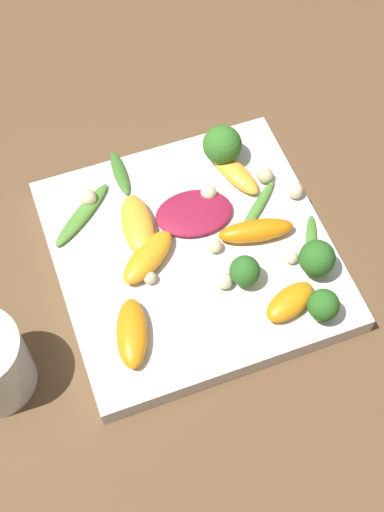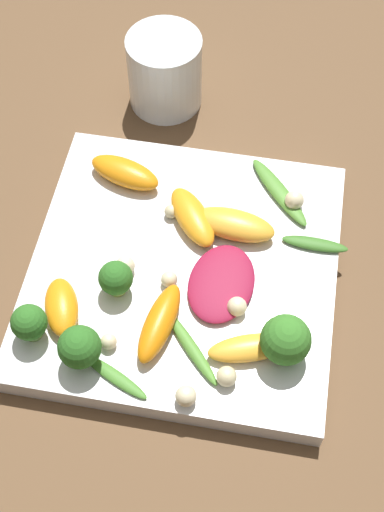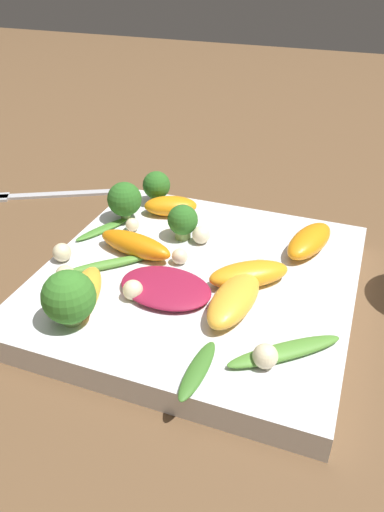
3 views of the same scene
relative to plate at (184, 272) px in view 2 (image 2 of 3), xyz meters
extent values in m
plane|color=brown|center=(0.00, 0.00, -0.01)|extent=(2.40, 2.40, 0.00)
cube|color=white|center=(0.00, 0.00, 0.00)|extent=(0.28, 0.28, 0.02)
cylinder|color=white|center=(0.06, -0.23, 0.03)|extent=(0.08, 0.08, 0.08)
ellipsoid|color=maroon|center=(-0.04, 0.02, 0.02)|extent=(0.07, 0.09, 0.01)
ellipsoid|color=orange|center=(0.00, -0.05, 0.02)|extent=(0.07, 0.08, 0.02)
ellipsoid|color=orange|center=(0.10, 0.07, 0.02)|extent=(0.05, 0.06, 0.02)
ellipsoid|color=orange|center=(0.01, 0.07, 0.02)|extent=(0.04, 0.08, 0.02)
ellipsoid|color=orange|center=(0.07, -0.09, 0.02)|extent=(0.08, 0.05, 0.02)
ellipsoid|color=#FCAD33|center=(-0.07, 0.08, 0.02)|extent=(0.08, 0.05, 0.02)
ellipsoid|color=#FCAD33|center=(-0.04, -0.05, 0.02)|extent=(0.08, 0.04, 0.02)
cylinder|color=#84AD5B|center=(0.12, 0.09, 0.02)|extent=(0.02, 0.02, 0.01)
sphere|color=#2D6B23|center=(0.12, 0.09, 0.03)|extent=(0.03, 0.03, 0.03)
cylinder|color=#7A9E51|center=(0.07, 0.11, 0.02)|extent=(0.01, 0.01, 0.01)
sphere|color=#2D6B23|center=(0.07, 0.11, 0.04)|extent=(0.04, 0.04, 0.04)
cylinder|color=#84AD5B|center=(-0.10, 0.07, 0.02)|extent=(0.02, 0.02, 0.01)
sphere|color=#387A28|center=(-0.10, 0.07, 0.04)|extent=(0.04, 0.04, 0.04)
cylinder|color=#84AD5B|center=(0.05, 0.04, 0.02)|extent=(0.02, 0.02, 0.01)
sphere|color=#2D6B23|center=(0.05, 0.04, 0.03)|extent=(0.03, 0.03, 0.03)
ellipsoid|color=#518E33|center=(-0.02, 0.08, 0.02)|extent=(0.06, 0.07, 0.01)
ellipsoid|color=#518E33|center=(-0.08, -0.10, 0.02)|extent=(0.07, 0.08, 0.01)
ellipsoid|color=#47842D|center=(0.04, 0.12, 0.01)|extent=(0.07, 0.04, 0.01)
ellipsoid|color=#3D7528|center=(-0.12, -0.04, 0.02)|extent=(0.06, 0.02, 0.01)
sphere|color=beige|center=(-0.06, 0.10, 0.02)|extent=(0.02, 0.02, 0.02)
sphere|color=beige|center=(-0.05, 0.04, 0.02)|extent=(0.02, 0.02, 0.02)
sphere|color=beige|center=(0.02, -0.05, 0.02)|extent=(0.01, 0.01, 0.01)
sphere|color=beige|center=(-0.09, -0.08, 0.02)|extent=(0.02, 0.02, 0.02)
sphere|color=beige|center=(0.05, 0.01, 0.02)|extent=(0.02, 0.02, 0.02)
sphere|color=beige|center=(0.05, 0.09, 0.02)|extent=(0.01, 0.01, 0.01)
sphere|color=beige|center=(0.01, 0.02, 0.02)|extent=(0.02, 0.02, 0.02)
sphere|color=beige|center=(-0.03, 0.13, 0.02)|extent=(0.02, 0.02, 0.02)
camera|label=1|loc=(0.36, -0.13, 0.64)|focal=50.00mm
camera|label=2|loc=(-0.07, 0.33, 0.57)|focal=50.00mm
camera|label=3|loc=(-0.35, -0.13, 0.28)|focal=35.00mm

